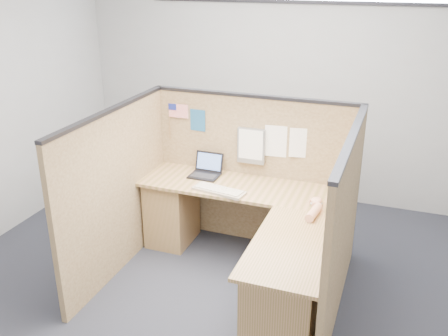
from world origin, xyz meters
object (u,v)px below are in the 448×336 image
at_px(laptop, 206,170).
at_px(mouse, 316,203).
at_px(keyboard, 219,190).
at_px(l_desk, 248,241).

relative_size(laptop, mouse, 2.64).
bearing_deg(laptop, mouse, -14.07).
relative_size(laptop, keyboard, 0.56).
bearing_deg(mouse, keyboard, -178.22).
xyz_separation_m(keyboard, mouse, (0.88, 0.03, 0.01)).
height_order(laptop, keyboard, laptop).
height_order(laptop, mouse, laptop).
bearing_deg(laptop, l_desk, -39.87).
distance_m(l_desk, laptop, 0.89).
height_order(l_desk, laptop, laptop).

